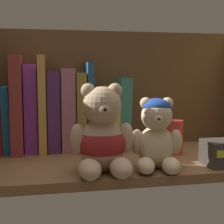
{
  "coord_description": "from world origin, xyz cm",
  "views": [
    {
      "loc": [
        -19.12,
        -77.46,
        22.2
      ],
      "look_at": [
        -3.63,
        0.0,
        13.18
      ],
      "focal_mm": 54.67,
      "sensor_mm": 36.0,
      "label": 1
    }
  ],
  "objects_px": {
    "book_1": "(8,119)",
    "book_9": "(98,120)",
    "book_10": "(110,117)",
    "small_product_box": "(223,153)",
    "book_7": "(79,111)",
    "pillar_candle": "(174,137)",
    "book_6": "(67,109)",
    "book_4": "(42,103)",
    "book_2": "(18,104)",
    "book_5": "(53,111)",
    "book_11": "(122,112)",
    "teddy_bear_smaller": "(157,135)",
    "book_8": "(88,106)",
    "book_3": "(31,108)",
    "teddy_bear_larger": "(102,138)"
  },
  "relations": [
    {
      "from": "book_9",
      "to": "book_10",
      "type": "bearing_deg",
      "value": 0.0
    },
    {
      "from": "book_3",
      "to": "small_product_box",
      "type": "relative_size",
      "value": 2.7
    },
    {
      "from": "book_11",
      "to": "small_product_box",
      "type": "bearing_deg",
      "value": -53.19
    },
    {
      "from": "book_5",
      "to": "book_10",
      "type": "distance_m",
      "value": 0.15
    },
    {
      "from": "book_2",
      "to": "pillar_candle",
      "type": "distance_m",
      "value": 0.41
    },
    {
      "from": "book_5",
      "to": "book_11",
      "type": "xyz_separation_m",
      "value": [
        0.19,
        0.0,
        -0.01
      ]
    },
    {
      "from": "book_2",
      "to": "book_5",
      "type": "bearing_deg",
      "value": 0.0
    },
    {
      "from": "book_1",
      "to": "book_9",
      "type": "relative_size",
      "value": 1.13
    },
    {
      "from": "book_4",
      "to": "teddy_bear_smaller",
      "type": "relative_size",
      "value": 1.62
    },
    {
      "from": "book_3",
      "to": "book_7",
      "type": "relative_size",
      "value": 1.1
    },
    {
      "from": "book_2",
      "to": "teddy_bear_smaller",
      "type": "bearing_deg",
      "value": -37.81
    },
    {
      "from": "book_2",
      "to": "book_6",
      "type": "height_order",
      "value": "book_2"
    },
    {
      "from": "book_6",
      "to": "book_9",
      "type": "height_order",
      "value": "book_6"
    },
    {
      "from": "book_3",
      "to": "book_10",
      "type": "xyz_separation_m",
      "value": [
        0.21,
        0.0,
        -0.03
      ]
    },
    {
      "from": "book_7",
      "to": "book_11",
      "type": "bearing_deg",
      "value": 0.0
    },
    {
      "from": "book_6",
      "to": "book_8",
      "type": "xyz_separation_m",
      "value": [
        0.06,
        0.0,
        0.01
      ]
    },
    {
      "from": "book_8",
      "to": "book_10",
      "type": "xyz_separation_m",
      "value": [
        0.06,
        0.0,
        -0.03
      ]
    },
    {
      "from": "book_8",
      "to": "pillar_candle",
      "type": "distance_m",
      "value": 0.24
    },
    {
      "from": "book_8",
      "to": "small_product_box",
      "type": "bearing_deg",
      "value": -41.0
    },
    {
      "from": "book_9",
      "to": "pillar_candle",
      "type": "height_order",
      "value": "book_9"
    },
    {
      "from": "teddy_bear_smaller",
      "to": "pillar_candle",
      "type": "xyz_separation_m",
      "value": [
        0.09,
        0.12,
        -0.03
      ]
    },
    {
      "from": "book_6",
      "to": "book_11",
      "type": "distance_m",
      "value": 0.15
    },
    {
      "from": "book_7",
      "to": "small_product_box",
      "type": "height_order",
      "value": "book_7"
    },
    {
      "from": "book_4",
      "to": "book_9",
      "type": "height_order",
      "value": "book_4"
    },
    {
      "from": "book_2",
      "to": "teddy_bear_larger",
      "type": "distance_m",
      "value": 0.3
    },
    {
      "from": "book_4",
      "to": "book_5",
      "type": "relative_size",
      "value": 1.19
    },
    {
      "from": "book_6",
      "to": "book_8",
      "type": "height_order",
      "value": "book_8"
    },
    {
      "from": "book_1",
      "to": "book_5",
      "type": "height_order",
      "value": "book_5"
    },
    {
      "from": "teddy_bear_larger",
      "to": "book_10",
      "type": "bearing_deg",
      "value": 75.09
    },
    {
      "from": "book_10",
      "to": "book_1",
      "type": "bearing_deg",
      "value": 180.0
    },
    {
      "from": "teddy_bear_smaller",
      "to": "pillar_candle",
      "type": "bearing_deg",
      "value": 54.54
    },
    {
      "from": "book_9",
      "to": "book_4",
      "type": "bearing_deg",
      "value": 180.0
    },
    {
      "from": "pillar_candle",
      "to": "small_product_box",
      "type": "height_order",
      "value": "pillar_candle"
    },
    {
      "from": "book_7",
      "to": "pillar_candle",
      "type": "relative_size",
      "value": 2.38
    },
    {
      "from": "book_8",
      "to": "book_10",
      "type": "distance_m",
      "value": 0.07
    },
    {
      "from": "book_3",
      "to": "book_7",
      "type": "distance_m",
      "value": 0.13
    },
    {
      "from": "book_2",
      "to": "book_4",
      "type": "relative_size",
      "value": 1.0
    },
    {
      "from": "teddy_bear_larger",
      "to": "small_product_box",
      "type": "distance_m",
      "value": 0.27
    },
    {
      "from": "book_2",
      "to": "pillar_candle",
      "type": "relative_size",
      "value": 2.88
    },
    {
      "from": "book_1",
      "to": "teddy_bear_larger",
      "type": "xyz_separation_m",
      "value": [
        0.21,
        -0.23,
        -0.01
      ]
    },
    {
      "from": "book_3",
      "to": "book_8",
      "type": "bearing_deg",
      "value": 0.0
    },
    {
      "from": "book_7",
      "to": "teddy_bear_larger",
      "type": "bearing_deg",
      "value": -84.53
    },
    {
      "from": "book_4",
      "to": "book_6",
      "type": "relative_size",
      "value": 1.15
    },
    {
      "from": "book_1",
      "to": "book_6",
      "type": "height_order",
      "value": "book_6"
    },
    {
      "from": "book_2",
      "to": "book_9",
      "type": "height_order",
      "value": "book_2"
    },
    {
      "from": "book_2",
      "to": "small_product_box",
      "type": "xyz_separation_m",
      "value": [
        0.45,
        -0.23,
        -0.1
      ]
    },
    {
      "from": "book_4",
      "to": "pillar_candle",
      "type": "height_order",
      "value": "book_4"
    },
    {
      "from": "book_3",
      "to": "book_10",
      "type": "height_order",
      "value": "book_3"
    },
    {
      "from": "book_5",
      "to": "book_8",
      "type": "bearing_deg",
      "value": 0.0
    },
    {
      "from": "book_10",
      "to": "small_product_box",
      "type": "distance_m",
      "value": 0.32
    }
  ]
}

